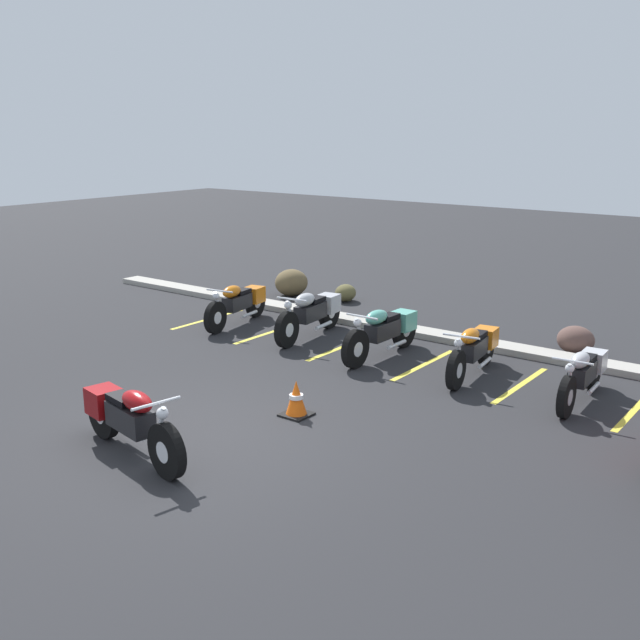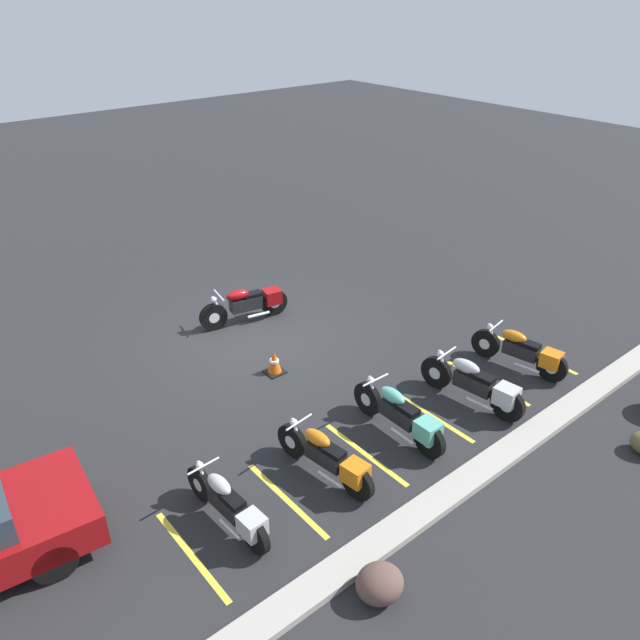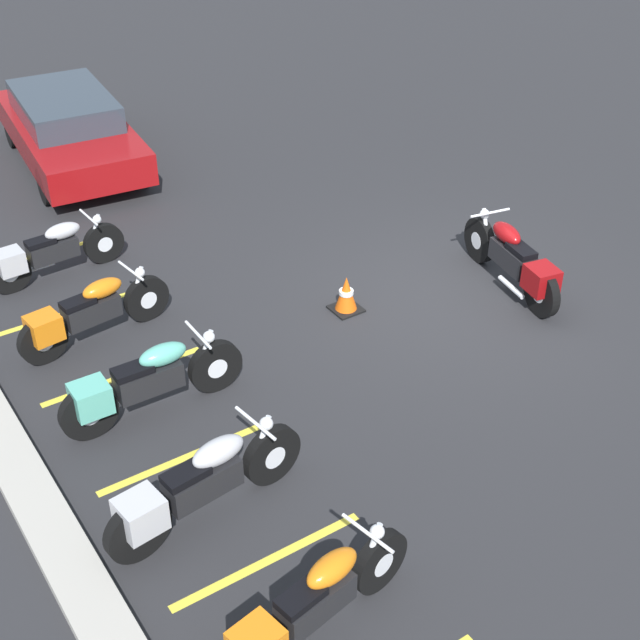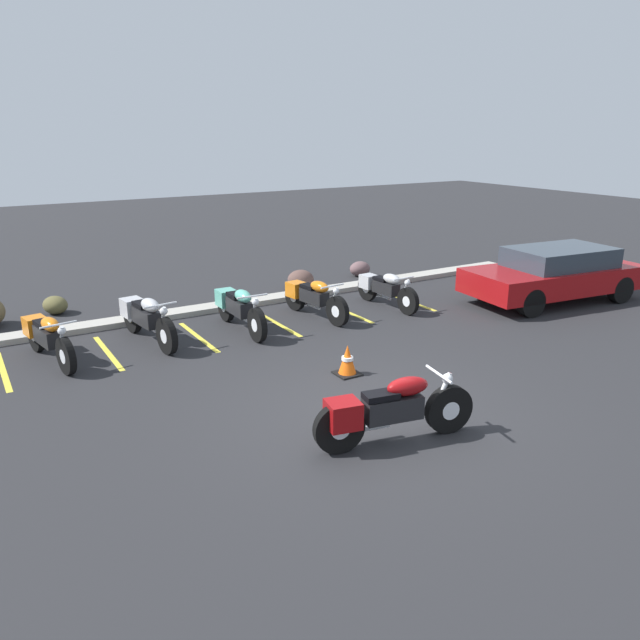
# 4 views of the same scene
# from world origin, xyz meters

# --- Properties ---
(ground) EXTENTS (60.00, 60.00, 0.00)m
(ground) POSITION_xyz_m (0.00, 0.00, 0.00)
(ground) COLOR #262628
(motorcycle_maroon_featured) EXTENTS (2.27, 0.80, 0.90)m
(motorcycle_maroon_featured) POSITION_xyz_m (-0.34, -0.80, 0.48)
(motorcycle_maroon_featured) COLOR black
(motorcycle_maroon_featured) RESTS_ON ground
(parked_bike_0) EXTENTS (0.75, 2.16, 0.86)m
(parked_bike_0) POSITION_xyz_m (-3.66, 4.78, 0.46)
(parked_bike_0) COLOR black
(parked_bike_0) RESTS_ON ground
(parked_bike_1) EXTENTS (0.70, 2.31, 0.91)m
(parked_bike_1) POSITION_xyz_m (-1.85, 4.94, 0.48)
(parked_bike_1) COLOR black
(parked_bike_1) RESTS_ON ground
(parked_bike_2) EXTENTS (0.64, 2.26, 0.89)m
(parked_bike_2) POSITION_xyz_m (-0.01, 4.69, 0.47)
(parked_bike_2) COLOR black
(parked_bike_2) RESTS_ON ground
(parked_bike_3) EXTENTS (0.66, 2.14, 0.84)m
(parked_bike_3) POSITION_xyz_m (1.74, 4.68, 0.45)
(parked_bike_3) COLOR black
(parked_bike_3) RESTS_ON ground
(parked_bike_4) EXTENTS (0.58, 2.06, 0.81)m
(parked_bike_4) POSITION_xyz_m (3.59, 4.53, 0.43)
(parked_bike_4) COLOR black
(parked_bike_4) RESTS_ON ground
(concrete_curb) EXTENTS (18.00, 0.50, 0.12)m
(concrete_curb) POSITION_xyz_m (0.00, 6.26, 0.06)
(concrete_curb) COLOR #A8A399
(concrete_curb) RESTS_ON ground
(landscape_rock_3) EXTENTS (0.79, 0.75, 0.51)m
(landscape_rock_3) POSITION_xyz_m (2.70, 6.89, 0.25)
(landscape_rock_3) COLOR brown
(landscape_rock_3) RESTS_ON ground
(traffic_cone) EXTENTS (0.40, 0.40, 0.52)m
(traffic_cone) POSITION_xyz_m (0.54, 1.46, 0.24)
(traffic_cone) COLOR black
(traffic_cone) RESTS_ON ground
(stall_line_0) EXTENTS (0.10, 2.10, 0.00)m
(stall_line_0) POSITION_xyz_m (-4.43, 4.63, 0.00)
(stall_line_0) COLOR gold
(stall_line_0) RESTS_ON ground
(stall_line_1) EXTENTS (0.10, 2.10, 0.00)m
(stall_line_1) POSITION_xyz_m (-2.68, 4.63, 0.00)
(stall_line_1) COLOR gold
(stall_line_1) RESTS_ON ground
(stall_line_2) EXTENTS (0.10, 2.10, 0.00)m
(stall_line_2) POSITION_xyz_m (-0.92, 4.63, 0.00)
(stall_line_2) COLOR gold
(stall_line_2) RESTS_ON ground
(stall_line_3) EXTENTS (0.10, 2.10, 0.00)m
(stall_line_3) POSITION_xyz_m (0.84, 4.63, 0.00)
(stall_line_3) COLOR gold
(stall_line_3) RESTS_ON ground
(stall_line_4) EXTENTS (0.10, 2.10, 0.00)m
(stall_line_4) POSITION_xyz_m (2.59, 4.63, 0.00)
(stall_line_4) COLOR gold
(stall_line_4) RESTS_ON ground
(stall_line_5) EXTENTS (0.10, 2.10, 0.00)m
(stall_line_5) POSITION_xyz_m (4.35, 4.63, 0.00)
(stall_line_5) COLOR gold
(stall_line_5) RESTS_ON ground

